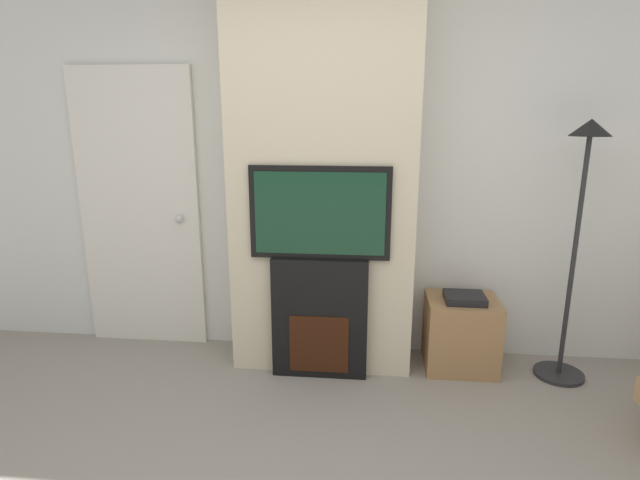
% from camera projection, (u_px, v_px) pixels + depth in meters
% --- Properties ---
extents(wall_back, '(6.00, 0.06, 2.70)m').
position_uv_depth(wall_back, '(326.00, 164.00, 3.44)').
color(wall_back, silver).
rests_on(wall_back, ground_plane).
extents(chimney_breast, '(1.19, 0.41, 2.70)m').
position_uv_depth(chimney_breast, '(323.00, 168.00, 3.22)').
color(chimney_breast, beige).
rests_on(chimney_breast, ground_plane).
extents(fireplace, '(0.62, 0.15, 0.80)m').
position_uv_depth(fireplace, '(320.00, 317.00, 3.25)').
color(fireplace, black).
rests_on(fireplace, ground_plane).
extents(television, '(0.87, 0.07, 0.58)m').
position_uv_depth(television, '(320.00, 213.00, 3.08)').
color(television, black).
rests_on(television, fireplace).
extents(floor_lamp, '(0.31, 0.31, 1.66)m').
position_uv_depth(floor_lamp, '(579.00, 217.00, 3.05)').
color(floor_lamp, '#262628').
rests_on(floor_lamp, ground_plane).
extents(media_stand, '(0.47, 0.40, 0.54)m').
position_uv_depth(media_stand, '(461.00, 332.00, 3.37)').
color(media_stand, '#997047').
rests_on(media_stand, ground_plane).
extents(entry_door, '(0.88, 0.09, 2.01)m').
position_uv_depth(entry_door, '(140.00, 211.00, 3.61)').
color(entry_door, silver).
rests_on(entry_door, ground_plane).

